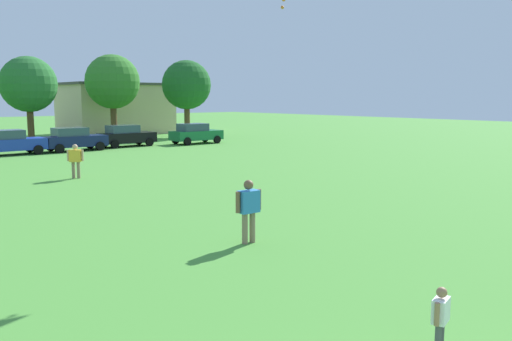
{
  "coord_description": "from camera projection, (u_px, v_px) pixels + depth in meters",
  "views": [
    {
      "loc": [
        -4.86,
        -1.11,
        3.85
      ],
      "look_at": [
        2.93,
        8.25,
        2.16
      ],
      "focal_mm": 37.31,
      "sensor_mm": 36.0,
      "label": 1
    }
  ],
  "objects": [
    {
      "name": "child_kite_flyer",
      "position": [
        441.0,
        315.0,
        7.92
      ],
      "size": [
        0.49,
        0.28,
        1.06
      ],
      "rotation": [
        0.0,
        0.0,
        0.29
      ],
      "color": "#4C4C51",
      "rests_on": "ground"
    },
    {
      "name": "adult_bystander",
      "position": [
        249.0,
        206.0,
        13.98
      ],
      "size": [
        0.81,
        0.34,
        1.7
      ],
      "rotation": [
        0.0,
        0.0,
        3.1
      ],
      "color": "#8C7259",
      "rests_on": "ground"
    },
    {
      "name": "bystander_midfield",
      "position": [
        75.0,
        158.0,
        25.23
      ],
      "size": [
        0.66,
        0.55,
        1.63
      ],
      "rotation": [
        0.0,
        0.0,
        5.67
      ],
      "color": "#8C7259",
      "rests_on": "ground"
    },
    {
      "name": "parked_car_blue_3",
      "position": [
        10.0,
        142.0,
        35.43
      ],
      "size": [
        4.3,
        2.02,
        1.68
      ],
      "color": "#1E38AD",
      "rests_on": "ground"
    },
    {
      "name": "parked_car_navy_4",
      "position": [
        74.0,
        139.0,
        38.15
      ],
      "size": [
        4.3,
        2.02,
        1.68
      ],
      "color": "#141E4C",
      "rests_on": "ground"
    },
    {
      "name": "parked_car_black_5",
      "position": [
        126.0,
        136.0,
        41.56
      ],
      "size": [
        4.3,
        2.02,
        1.68
      ],
      "color": "black",
      "rests_on": "ground"
    },
    {
      "name": "parked_car_green_6",
      "position": [
        195.0,
        133.0,
        44.05
      ],
      "size": [
        4.3,
        2.02,
        1.68
      ],
      "color": "#196B38",
      "rests_on": "ground"
    },
    {
      "name": "tree_center_right",
      "position": [
        28.0,
        85.0,
        44.17
      ],
      "size": [
        4.64,
        4.64,
        7.22
      ],
      "color": "brown",
      "rests_on": "ground"
    },
    {
      "name": "tree_right",
      "position": [
        112.0,
        82.0,
        48.64
      ],
      "size": [
        4.95,
        4.95,
        7.72
      ],
      "color": "brown",
      "rests_on": "ground"
    },
    {
      "name": "tree_far_right",
      "position": [
        187.0,
        85.0,
        51.43
      ],
      "size": [
        4.74,
        4.74,
        7.39
      ],
      "color": "brown",
      "rests_on": "ground"
    },
    {
      "name": "house_left",
      "position": [
        116.0,
        108.0,
        56.29
      ],
      "size": [
        10.75,
        7.76,
        5.3
      ],
      "color": "beige",
      "rests_on": "ground"
    }
  ]
}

